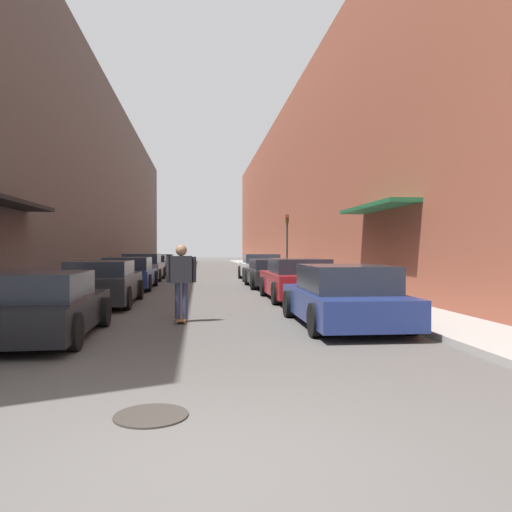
{
  "coord_description": "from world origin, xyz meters",
  "views": [
    {
      "loc": [
        -0.08,
        -3.66,
        1.58
      ],
      "look_at": [
        1.5,
        10.25,
        1.4
      ],
      "focal_mm": 35.0,
      "sensor_mm": 36.0,
      "label": 1
    }
  ],
  "objects_px": {
    "parked_car_left_5": "(161,263)",
    "manhole_cover": "(151,416)",
    "parked_car_left_4": "(153,265)",
    "parked_car_right_1": "(297,280)",
    "traffic_light": "(287,238)",
    "parked_car_left_2": "(129,274)",
    "parked_car_left_3": "(143,268)",
    "parked_car_right_0": "(343,297)",
    "parked_car_right_3": "(261,267)",
    "parked_car_left_0": "(39,307)",
    "parked_car_left_1": "(102,283)",
    "parked_car_right_2": "(270,273)",
    "skateboarder": "(181,274)"
  },
  "relations": [
    {
      "from": "parked_car_left_2",
      "to": "traffic_light",
      "type": "relative_size",
      "value": 1.42
    },
    {
      "from": "parked_car_left_0",
      "to": "parked_car_left_4",
      "type": "bearing_deg",
      "value": 90.13
    },
    {
      "from": "parked_car_left_3",
      "to": "parked_car_right_2",
      "type": "relative_size",
      "value": 1.03
    },
    {
      "from": "parked_car_left_1",
      "to": "parked_car_right_2",
      "type": "relative_size",
      "value": 1.08
    },
    {
      "from": "traffic_light",
      "to": "parked_car_right_1",
      "type": "bearing_deg",
      "value": -98.41
    },
    {
      "from": "parked_car_left_0",
      "to": "parked_car_left_2",
      "type": "xyz_separation_m",
      "value": [
        0.0,
        11.21,
        0.05
      ]
    },
    {
      "from": "parked_car_left_4",
      "to": "parked_car_left_5",
      "type": "xyz_separation_m",
      "value": [
        0.1,
        4.94,
        -0.0
      ]
    },
    {
      "from": "manhole_cover",
      "to": "traffic_light",
      "type": "xyz_separation_m",
      "value": [
        5.16,
        21.78,
        2.19
      ]
    },
    {
      "from": "parked_car_left_0",
      "to": "parked_car_right_1",
      "type": "xyz_separation_m",
      "value": [
        5.86,
        6.18,
        0.06
      ]
    },
    {
      "from": "parked_car_right_3",
      "to": "manhole_cover",
      "type": "bearing_deg",
      "value": -99.8
    },
    {
      "from": "parked_car_left_5",
      "to": "parked_car_right_0",
      "type": "distance_m",
      "value": 27.12
    },
    {
      "from": "parked_car_left_2",
      "to": "parked_car_right_2",
      "type": "height_order",
      "value": "parked_car_left_2"
    },
    {
      "from": "parked_car_right_1",
      "to": "traffic_light",
      "type": "distance_m",
      "value": 11.44
    },
    {
      "from": "parked_car_left_5",
      "to": "traffic_light",
      "type": "height_order",
      "value": "traffic_light"
    },
    {
      "from": "parked_car_right_0",
      "to": "parked_car_right_3",
      "type": "distance_m",
      "value": 15.58
    },
    {
      "from": "parked_car_right_1",
      "to": "manhole_cover",
      "type": "distance_m",
      "value": 11.15
    },
    {
      "from": "parked_car_left_5",
      "to": "parked_car_left_3",
      "type": "bearing_deg",
      "value": -90.78
    },
    {
      "from": "traffic_light",
      "to": "parked_car_left_3",
      "type": "bearing_deg",
      "value": -176.36
    },
    {
      "from": "parked_car_left_2",
      "to": "parked_car_left_3",
      "type": "xyz_separation_m",
      "value": [
        -0.09,
        5.69,
        0.04
      ]
    },
    {
      "from": "parked_car_left_1",
      "to": "parked_car_left_3",
      "type": "bearing_deg",
      "value": 90.72
    },
    {
      "from": "parked_car_left_2",
      "to": "skateboarder",
      "type": "bearing_deg",
      "value": -75.62
    },
    {
      "from": "parked_car_left_1",
      "to": "parked_car_right_1",
      "type": "xyz_separation_m",
      "value": [
        5.81,
        0.7,
        0.02
      ]
    },
    {
      "from": "parked_car_right_2",
      "to": "manhole_cover",
      "type": "distance_m",
      "value": 16.23
    },
    {
      "from": "skateboarder",
      "to": "traffic_light",
      "type": "relative_size",
      "value": 0.5
    },
    {
      "from": "parked_car_left_3",
      "to": "parked_car_left_4",
      "type": "relative_size",
      "value": 0.95
    },
    {
      "from": "parked_car_left_1",
      "to": "parked_car_right_2",
      "type": "bearing_deg",
      "value": 46.51
    },
    {
      "from": "parked_car_left_4",
      "to": "manhole_cover",
      "type": "height_order",
      "value": "parked_car_left_4"
    },
    {
      "from": "parked_car_left_0",
      "to": "parked_car_right_2",
      "type": "distance_m",
      "value": 12.84
    },
    {
      "from": "parked_car_left_4",
      "to": "parked_car_left_5",
      "type": "bearing_deg",
      "value": 88.79
    },
    {
      "from": "parked_car_left_5",
      "to": "manhole_cover",
      "type": "distance_m",
      "value": 31.86
    },
    {
      "from": "parked_car_left_0",
      "to": "parked_car_right_3",
      "type": "bearing_deg",
      "value": 70.08
    },
    {
      "from": "parked_car_left_0",
      "to": "parked_car_right_0",
      "type": "bearing_deg",
      "value": 8.53
    },
    {
      "from": "traffic_light",
      "to": "parked_car_left_5",
      "type": "bearing_deg",
      "value": 126.79
    },
    {
      "from": "parked_car_right_1",
      "to": "parked_car_right_3",
      "type": "height_order",
      "value": "parked_car_right_3"
    },
    {
      "from": "parked_car_left_3",
      "to": "skateboarder",
      "type": "relative_size",
      "value": 2.58
    },
    {
      "from": "parked_car_left_5",
      "to": "manhole_cover",
      "type": "relative_size",
      "value": 5.68
    },
    {
      "from": "parked_car_left_3",
      "to": "traffic_light",
      "type": "distance_m",
      "value": 7.78
    },
    {
      "from": "traffic_light",
      "to": "parked_car_left_2",
      "type": "bearing_deg",
      "value": -140.59
    },
    {
      "from": "parked_car_left_3",
      "to": "parked_car_right_1",
      "type": "height_order",
      "value": "parked_car_left_3"
    },
    {
      "from": "parked_car_left_1",
      "to": "parked_car_left_4",
      "type": "bearing_deg",
      "value": 90.36
    },
    {
      "from": "parked_car_left_1",
      "to": "parked_car_left_4",
      "type": "relative_size",
      "value": 1.0
    },
    {
      "from": "parked_car_left_0",
      "to": "parked_car_left_4",
      "type": "distance_m",
      "value": 22.43
    },
    {
      "from": "parked_car_left_1",
      "to": "manhole_cover",
      "type": "xyz_separation_m",
      "value": [
        2.3,
        -9.86,
        -0.61
      ]
    },
    {
      "from": "parked_car_left_4",
      "to": "parked_car_right_1",
      "type": "height_order",
      "value": "parked_car_right_1"
    },
    {
      "from": "parked_car_right_3",
      "to": "traffic_light",
      "type": "height_order",
      "value": "traffic_light"
    },
    {
      "from": "traffic_light",
      "to": "manhole_cover",
      "type": "bearing_deg",
      "value": -103.33
    },
    {
      "from": "parked_car_right_1",
      "to": "parked_car_left_1",
      "type": "bearing_deg",
      "value": -173.1
    },
    {
      "from": "parked_car_left_1",
      "to": "parked_car_right_3",
      "type": "relative_size",
      "value": 1.05
    },
    {
      "from": "parked_car_left_4",
      "to": "traffic_light",
      "type": "distance_m",
      "value": 9.24
    },
    {
      "from": "parked_car_right_1",
      "to": "parked_car_right_2",
      "type": "height_order",
      "value": "parked_car_right_1"
    }
  ]
}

